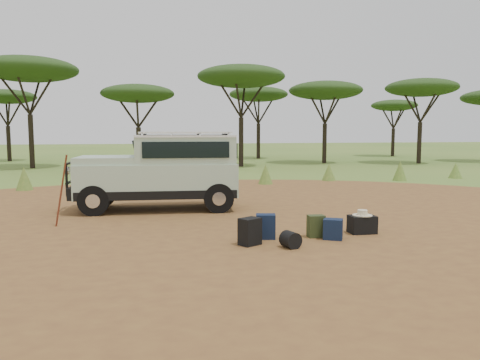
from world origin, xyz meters
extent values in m
plane|color=#4F772A|center=(0.00, 0.00, 0.00)|extent=(140.00, 140.00, 0.00)
cylinder|color=brown|center=(0.00, 0.00, 0.00)|extent=(23.00, 23.00, 0.01)
cone|color=#4F772A|center=(-6.00, 8.30, 0.42)|extent=(0.60, 0.60, 0.85)
cone|color=#4F772A|center=(-3.00, 9.20, 0.35)|extent=(0.60, 0.60, 0.70)
cone|color=#4F772A|center=(0.00, 8.80, 0.45)|extent=(0.60, 0.60, 0.90)
cone|color=#4F772A|center=(3.00, 8.40, 0.40)|extent=(0.60, 0.60, 0.80)
cone|color=#4F772A|center=(6.00, 9.10, 0.38)|extent=(0.60, 0.60, 0.75)
cone|color=#4F772A|center=(9.00, 8.50, 0.42)|extent=(0.60, 0.60, 0.85)
cone|color=#4F772A|center=(12.00, 8.90, 0.35)|extent=(0.60, 0.60, 0.70)
cylinder|color=black|center=(-8.00, 19.00, 1.53)|extent=(0.28, 0.28, 3.06)
ellipsoid|color=#1D3613|center=(-8.00, 19.00, 5.58)|extent=(5.50, 5.50, 1.38)
cylinder|color=black|center=(-2.00, 18.20, 1.17)|extent=(0.28, 0.28, 2.34)
ellipsoid|color=#1D3613|center=(-2.00, 18.20, 4.26)|extent=(4.20, 4.20, 1.05)
cylinder|color=black|center=(4.00, 17.80, 1.46)|extent=(0.28, 0.28, 2.93)
ellipsoid|color=#1D3613|center=(4.00, 17.80, 5.33)|extent=(5.20, 5.20, 1.30)
cylinder|color=black|center=(10.00, 19.50, 1.30)|extent=(0.28, 0.28, 2.61)
ellipsoid|color=#1D3613|center=(10.00, 19.50, 4.76)|extent=(4.80, 4.80, 1.20)
cylinder|color=black|center=(16.00, 18.00, 1.35)|extent=(0.28, 0.28, 2.70)
ellipsoid|color=#1D3613|center=(16.00, 18.00, 4.92)|extent=(4.60, 4.60, 1.15)
cylinder|color=black|center=(-11.00, 26.00, 1.24)|extent=(0.28, 0.28, 2.48)
ellipsoid|color=#1D3613|center=(-11.00, 26.00, 4.51)|extent=(4.00, 4.00, 1.00)
cylinder|color=black|center=(7.00, 25.50, 1.35)|extent=(0.28, 0.28, 2.70)
ellipsoid|color=#1D3613|center=(7.00, 25.50, 4.92)|extent=(4.50, 4.50, 1.12)
cylinder|color=black|center=(19.00, 26.50, 1.17)|extent=(0.28, 0.28, 2.34)
ellipsoid|color=#1D3613|center=(19.00, 26.50, 4.26)|extent=(3.80, 3.80, 0.95)
cube|color=#A8C0A4|center=(-1.43, 3.10, 0.83)|extent=(4.28, 2.00, 0.88)
cube|color=black|center=(-1.43, 3.10, 0.50)|extent=(4.19, 2.03, 0.22)
cube|color=#A8C0A4|center=(-0.68, 3.05, 1.62)|extent=(2.69, 1.82, 0.69)
cube|color=silver|center=(-0.68, 3.05, 1.99)|extent=(2.69, 1.85, 0.06)
cube|color=silver|center=(-0.68, 3.05, 2.08)|extent=(2.48, 1.74, 0.05)
cube|color=#A8C0A4|center=(-2.74, 3.19, 1.36)|extent=(1.65, 1.71, 0.19)
cube|color=black|center=(-1.95, 3.13, 1.65)|extent=(0.25, 1.41, 0.49)
cube|color=black|center=(-0.74, 2.21, 1.65)|extent=(2.19, 0.19, 0.42)
cube|color=black|center=(-0.63, 3.88, 1.65)|extent=(2.19, 0.19, 0.42)
cube|color=black|center=(0.62, 2.95, 1.62)|extent=(0.14, 1.37, 0.38)
cube|color=black|center=(-3.56, 3.25, 0.56)|extent=(0.25, 1.68, 0.31)
cylinder|color=black|center=(-3.67, 3.25, 1.30)|extent=(0.15, 1.20, 0.06)
cylinder|color=black|center=(-3.67, 3.25, 0.81)|extent=(0.15, 1.20, 0.06)
cylinder|color=silver|center=(-3.71, 3.00, 1.11)|extent=(0.08, 0.21, 0.20)
cylinder|color=silver|center=(-3.67, 3.51, 1.11)|extent=(0.08, 0.21, 0.20)
cube|color=silver|center=(-3.63, 3.25, 0.67)|extent=(0.06, 0.39, 0.11)
cylinder|color=black|center=(-1.82, 3.94, 1.55)|extent=(0.08, 0.08, 0.76)
cylinder|color=black|center=(-3.05, 2.46, 0.39)|extent=(0.79, 0.31, 0.78)
cylinder|color=black|center=(-2.95, 3.95, 0.39)|extent=(0.79, 0.31, 0.78)
cylinder|color=black|center=(0.09, 2.24, 0.39)|extent=(0.79, 0.31, 0.78)
cylinder|color=black|center=(0.20, 3.73, 0.39)|extent=(0.79, 0.31, 0.78)
cylinder|color=maroon|center=(-3.60, 1.19, 0.81)|extent=(0.35, 0.17, 1.61)
cube|color=black|center=(0.10, -1.30, 0.26)|extent=(0.47, 0.43, 0.52)
cube|color=#13223D|center=(0.52, -0.87, 0.25)|extent=(0.43, 0.35, 0.49)
cube|color=#2F3D1C|center=(1.55, -0.94, 0.22)|extent=(0.33, 0.25, 0.45)
cube|color=#13223D|center=(1.80, -1.19, 0.21)|extent=(0.45, 0.41, 0.41)
cube|color=black|center=(2.62, -0.79, 0.19)|extent=(0.54, 0.39, 0.38)
cylinder|color=black|center=(0.78, -1.66, 0.15)|extent=(0.38, 0.38, 0.31)
cylinder|color=beige|center=(2.62, -0.79, 0.38)|extent=(0.41, 0.41, 0.02)
cylinder|color=beige|center=(2.62, -0.79, 0.44)|extent=(0.20, 0.20, 0.10)
camera|label=1|loc=(-1.84, -9.64, 2.13)|focal=35.00mm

